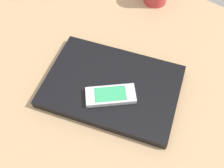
# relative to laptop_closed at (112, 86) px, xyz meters

# --- Properties ---
(desk_surface) EXTENTS (1.20, 0.80, 0.03)m
(desk_surface) POSITION_rel_laptop_closed_xyz_m (-0.02, -0.05, -0.03)
(desk_surface) COLOR tan
(desk_surface) RESTS_ON ground
(laptop_closed) EXTENTS (0.37, 0.31, 0.02)m
(laptop_closed) POSITION_rel_laptop_closed_xyz_m (0.00, 0.00, 0.00)
(laptop_closed) COLOR black
(laptop_closed) RESTS_ON desk_surface
(cell_phone_on_laptop) EXTENTS (0.12, 0.11, 0.01)m
(cell_phone_on_laptop) POSITION_rel_laptop_closed_xyz_m (-0.02, 0.03, 0.02)
(cell_phone_on_laptop) COLOR silver
(cell_phone_on_laptop) RESTS_ON laptop_closed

